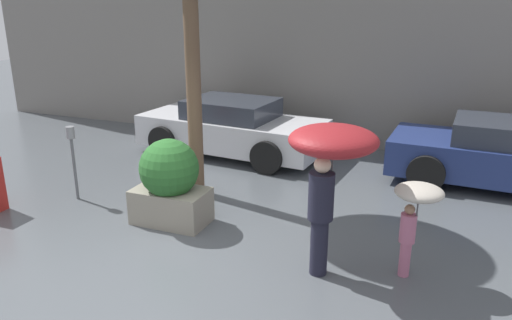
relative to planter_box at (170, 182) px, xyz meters
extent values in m
plane|color=#51565B|center=(0.46, -1.21, -0.66)|extent=(40.00, 40.00, 0.00)
cube|color=gray|center=(0.46, 5.29, 2.34)|extent=(18.00, 0.30, 6.00)
cube|color=gray|center=(0.00, 0.00, -0.39)|extent=(1.15, 0.67, 0.54)
sphere|color=#286028|center=(0.00, 0.00, 0.22)|extent=(0.91, 0.91, 0.91)
cylinder|color=#1E1E2D|center=(2.51, -0.63, -0.28)|extent=(0.22, 0.22, 0.76)
cylinder|color=#1E1E2D|center=(2.51, -0.63, 0.39)|extent=(0.31, 0.31, 0.60)
sphere|color=beige|center=(2.51, -0.63, 0.79)|extent=(0.20, 0.20, 0.20)
cylinder|color=#4C4C51|center=(2.61, -0.53, 0.75)|extent=(0.02, 0.02, 0.65)
ellipsoid|color=maroon|center=(2.61, -0.53, 1.08)|extent=(1.07, 1.07, 0.34)
cylinder|color=#B76684|center=(3.53, -0.28, -0.43)|extent=(0.14, 0.14, 0.47)
cylinder|color=#B76684|center=(3.53, -0.28, -0.01)|extent=(0.20, 0.20, 0.37)
sphere|color=#997056|center=(3.53, -0.28, 0.24)|extent=(0.13, 0.13, 0.13)
cylinder|color=#4C4C51|center=(3.61, -0.30, 0.25)|extent=(0.02, 0.02, 0.47)
ellipsoid|color=beige|center=(3.61, -0.30, 0.48)|extent=(0.58, 0.58, 0.19)
cube|color=silver|center=(-0.59, 3.60, -0.15)|extent=(4.21, 2.02, 0.65)
cube|color=#2D333D|center=(-0.59, 3.60, 0.37)|extent=(1.95, 1.57, 0.40)
cylinder|color=black|center=(-1.93, 2.89, -0.33)|extent=(0.69, 0.28, 0.67)
cylinder|color=black|center=(-1.78, 4.54, -0.33)|extent=(0.69, 0.28, 0.67)
cylinder|color=black|center=(0.59, 2.66, -0.33)|extent=(0.69, 0.28, 0.67)
cylinder|color=black|center=(0.74, 4.31, -0.33)|extent=(0.69, 0.28, 0.67)
cube|color=navy|center=(4.84, 3.61, -0.15)|extent=(4.06, 1.85, 0.65)
cube|color=#2D333D|center=(4.84, 3.61, 0.37)|extent=(1.86, 1.49, 0.40)
cylinder|color=black|center=(3.57, 2.84, -0.33)|extent=(0.68, 0.25, 0.67)
cylinder|color=black|center=(3.65, 4.50, -0.33)|extent=(0.68, 0.25, 0.67)
cylinder|color=brown|center=(-0.21, 1.24, 1.34)|extent=(0.25, 0.25, 4.00)
cylinder|color=#595B60|center=(-2.01, 0.21, -0.11)|extent=(0.05, 0.05, 1.09)
cylinder|color=gray|center=(-2.01, 0.21, 0.53)|extent=(0.14, 0.14, 0.20)
camera|label=1|loc=(3.85, -6.11, 2.69)|focal=35.00mm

